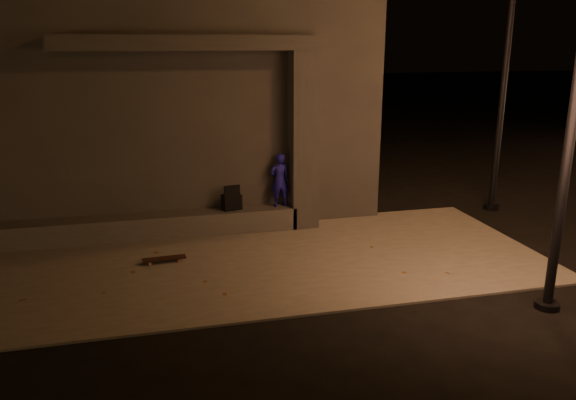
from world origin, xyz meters
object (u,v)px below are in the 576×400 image
object	(u,v)px
skateboarder	(280,180)
skateboard	(164,259)
backpack	(232,201)
column	(303,141)

from	to	relation	value
skateboarder	skateboard	bearing A→B (deg)	26.32
skateboarder	skateboard	xyz separation A→B (m)	(-2.43, -1.46, -0.94)
skateboarder	skateboard	world-z (taller)	skateboarder
skateboarder	backpack	world-z (taller)	skateboarder
column	backpack	size ratio (longest dim) A/B	6.77
skateboarder	column	bearing A→B (deg)	175.29
column	skateboard	world-z (taller)	column
skateboard	column	bearing A→B (deg)	22.62
column	skateboarder	distance (m)	0.93
column	skateboard	xyz separation A→B (m)	(-2.93, -1.46, -1.73)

